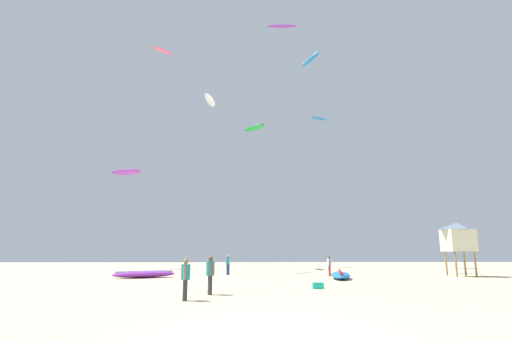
# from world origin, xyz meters

# --- Properties ---
(ground_plane) EXTENTS (120.00, 120.00, 0.00)m
(ground_plane) POSITION_xyz_m (0.00, 0.00, 0.00)
(ground_plane) COLOR beige
(person_foreground) EXTENTS (0.37, 0.54, 1.64)m
(person_foreground) POSITION_xyz_m (-3.14, 6.28, 0.96)
(person_foreground) COLOR #2D2D33
(person_foreground) RESTS_ON ground
(person_midground) EXTENTS (0.35, 0.51, 1.55)m
(person_midground) POSITION_xyz_m (5.84, 21.70, 0.90)
(person_midground) COLOR #B21E23
(person_midground) RESTS_ON ground
(person_left) EXTENTS (0.39, 0.54, 1.71)m
(person_left) POSITION_xyz_m (-2.35, 8.47, 1.00)
(person_left) COLOR #2D2D33
(person_left) RESTS_ON ground
(person_right) EXTENTS (0.37, 0.46, 1.65)m
(person_right) POSITION_xyz_m (-2.23, 23.45, 0.97)
(person_right) COLOR navy
(person_right) RESTS_ON ground
(kite_grounded_near) EXTENTS (4.68, 3.33, 0.59)m
(kite_grounded_near) POSITION_xyz_m (-8.20, 19.86, 0.27)
(kite_grounded_near) COLOR purple
(kite_grounded_near) RESTS_ON ground
(kite_grounded_mid) EXTENTS (2.25, 4.90, 0.58)m
(kite_grounded_mid) POSITION_xyz_m (5.98, 18.64, 0.27)
(kite_grounded_mid) COLOR blue
(kite_grounded_mid) RESTS_ON ground
(lifeguard_tower) EXTENTS (2.30, 2.30, 4.15)m
(lifeguard_tower) POSITION_xyz_m (15.97, 21.05, 3.05)
(lifeguard_tower) COLOR #8C704C
(lifeguard_tower) RESTS_ON ground
(cooler_box) EXTENTS (0.56, 0.36, 0.32)m
(cooler_box) POSITION_xyz_m (3.05, 11.18, 0.16)
(cooler_box) COLOR #19B29E
(cooler_box) RESTS_ON ground
(kite_aloft_0) EXTENTS (4.26, 2.71, 0.77)m
(kite_aloft_0) POSITION_xyz_m (-14.71, 34.99, 10.89)
(kite_aloft_0) COLOR purple
(kite_aloft_1) EXTENTS (2.20, 2.14, 0.29)m
(kite_aloft_1) POSITION_xyz_m (-9.82, 28.74, 22.89)
(kite_aloft_1) COLOR #E5598C
(kite_aloft_2) EXTENTS (2.80, 2.02, 0.34)m
(kite_aloft_2) POSITION_xyz_m (8.99, 40.75, 19.57)
(kite_aloft_2) COLOR blue
(kite_aloft_3) EXTENTS (3.20, 1.05, 0.60)m
(kite_aloft_3) POSITION_xyz_m (2.86, 27.57, 25.20)
(kite_aloft_3) COLOR purple
(kite_aloft_4) EXTENTS (1.53, 4.32, 0.80)m
(kite_aloft_4) POSITION_xyz_m (-5.25, 35.21, 19.89)
(kite_aloft_4) COLOR white
(kite_aloft_5) EXTENTS (3.25, 3.36, 0.55)m
(kite_aloft_5) POSITION_xyz_m (0.20, 39.71, 17.83)
(kite_aloft_5) COLOR green
(kite_aloft_6) EXTENTS (2.70, 4.53, 1.05)m
(kite_aloft_6) POSITION_xyz_m (7.59, 37.86, 26.75)
(kite_aloft_6) COLOR blue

